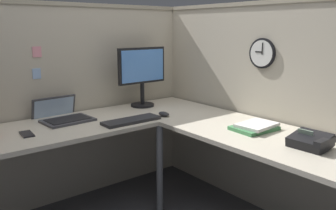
{
  "coord_description": "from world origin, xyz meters",
  "views": [
    {
      "loc": [
        -1.32,
        -1.79,
        1.39
      ],
      "look_at": [
        0.19,
        0.09,
        0.86
      ],
      "focal_mm": 37.32,
      "sensor_mm": 36.0,
      "label": 1
    }
  ],
  "objects_px": {
    "computer_mouse": "(164,114)",
    "cell_phone": "(27,134)",
    "keyboard": "(131,120)",
    "monitor": "(142,72)",
    "laptop": "(62,116)",
    "book_stack": "(255,127)",
    "wall_clock": "(263,53)",
    "office_phone": "(311,141)"
  },
  "relations": [
    {
      "from": "monitor",
      "to": "computer_mouse",
      "type": "xyz_separation_m",
      "value": [
        -0.07,
        -0.39,
        -0.28
      ]
    },
    {
      "from": "monitor",
      "to": "book_stack",
      "type": "bearing_deg",
      "value": -80.66
    },
    {
      "from": "computer_mouse",
      "to": "cell_phone",
      "type": "relative_size",
      "value": 0.72
    },
    {
      "from": "office_phone",
      "to": "book_stack",
      "type": "distance_m",
      "value": 0.42
    },
    {
      "from": "office_phone",
      "to": "book_stack",
      "type": "xyz_separation_m",
      "value": [
        0.04,
        0.42,
        -0.02
      ]
    },
    {
      "from": "monitor",
      "to": "laptop",
      "type": "xyz_separation_m",
      "value": [
        -0.71,
        0.01,
        -0.27
      ]
    },
    {
      "from": "monitor",
      "to": "office_phone",
      "type": "distance_m",
      "value": 1.5
    },
    {
      "from": "cell_phone",
      "to": "office_phone",
      "type": "relative_size",
      "value": 0.68
    },
    {
      "from": "laptop",
      "to": "computer_mouse",
      "type": "distance_m",
      "value": 0.76
    },
    {
      "from": "keyboard",
      "to": "computer_mouse",
      "type": "height_order",
      "value": "computer_mouse"
    },
    {
      "from": "monitor",
      "to": "laptop",
      "type": "distance_m",
      "value": 0.76
    },
    {
      "from": "cell_phone",
      "to": "book_stack",
      "type": "distance_m",
      "value": 1.47
    },
    {
      "from": "cell_phone",
      "to": "keyboard",
      "type": "bearing_deg",
      "value": -7.93
    },
    {
      "from": "keyboard",
      "to": "book_stack",
      "type": "xyz_separation_m",
      "value": [
        0.53,
        -0.68,
        0.01
      ]
    },
    {
      "from": "keyboard",
      "to": "book_stack",
      "type": "distance_m",
      "value": 0.86
    },
    {
      "from": "monitor",
      "to": "book_stack",
      "type": "relative_size",
      "value": 1.68
    },
    {
      "from": "monitor",
      "to": "wall_clock",
      "type": "height_order",
      "value": "wall_clock"
    },
    {
      "from": "cell_phone",
      "to": "wall_clock",
      "type": "bearing_deg",
      "value": -18.01
    },
    {
      "from": "computer_mouse",
      "to": "wall_clock",
      "type": "bearing_deg",
      "value": -40.51
    },
    {
      "from": "cell_phone",
      "to": "office_phone",
      "type": "height_order",
      "value": "office_phone"
    },
    {
      "from": "monitor",
      "to": "book_stack",
      "type": "distance_m",
      "value": 1.1
    },
    {
      "from": "office_phone",
      "to": "laptop",
      "type": "bearing_deg",
      "value": 119.61
    },
    {
      "from": "computer_mouse",
      "to": "monitor",
      "type": "bearing_deg",
      "value": 79.54
    },
    {
      "from": "laptop",
      "to": "office_phone",
      "type": "height_order",
      "value": "laptop"
    },
    {
      "from": "keyboard",
      "to": "monitor",
      "type": "bearing_deg",
      "value": 46.76
    },
    {
      "from": "book_stack",
      "to": "wall_clock",
      "type": "height_order",
      "value": "wall_clock"
    },
    {
      "from": "laptop",
      "to": "computer_mouse",
      "type": "height_order",
      "value": "laptop"
    },
    {
      "from": "keyboard",
      "to": "laptop",
      "type": "bearing_deg",
      "value": 132.53
    },
    {
      "from": "laptop",
      "to": "office_phone",
      "type": "bearing_deg",
      "value": -60.39
    },
    {
      "from": "laptop",
      "to": "keyboard",
      "type": "relative_size",
      "value": 0.93
    },
    {
      "from": "laptop",
      "to": "keyboard",
      "type": "xyz_separation_m",
      "value": [
        0.36,
        -0.39,
        -0.01
      ]
    },
    {
      "from": "book_stack",
      "to": "wall_clock",
      "type": "relative_size",
      "value": 1.36
    },
    {
      "from": "laptop",
      "to": "cell_phone",
      "type": "bearing_deg",
      "value": -143.64
    },
    {
      "from": "keyboard",
      "to": "wall_clock",
      "type": "distance_m",
      "value": 1.07
    },
    {
      "from": "computer_mouse",
      "to": "office_phone",
      "type": "height_order",
      "value": "office_phone"
    },
    {
      "from": "computer_mouse",
      "to": "wall_clock",
      "type": "distance_m",
      "value": 0.86
    },
    {
      "from": "computer_mouse",
      "to": "office_phone",
      "type": "bearing_deg",
      "value": -79.4
    },
    {
      "from": "monitor",
      "to": "laptop",
      "type": "relative_size",
      "value": 1.24
    },
    {
      "from": "monitor",
      "to": "computer_mouse",
      "type": "relative_size",
      "value": 4.81
    },
    {
      "from": "office_phone",
      "to": "wall_clock",
      "type": "distance_m",
      "value": 0.83
    },
    {
      "from": "laptop",
      "to": "computer_mouse",
      "type": "bearing_deg",
      "value": -32.15
    },
    {
      "from": "laptop",
      "to": "book_stack",
      "type": "xyz_separation_m",
      "value": [
        0.89,
        -1.07,
        -0.0
      ]
    }
  ]
}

